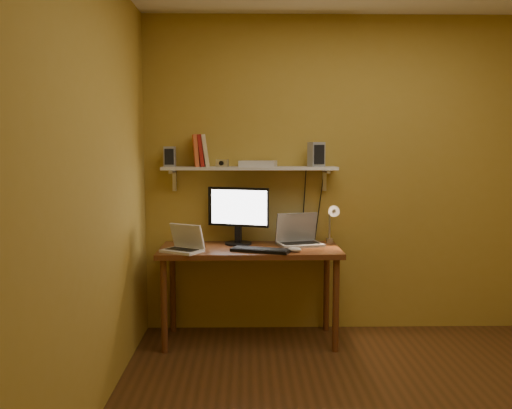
{
  "coord_description": "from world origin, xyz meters",
  "views": [
    {
      "loc": [
        -0.86,
        -2.89,
        1.52
      ],
      "look_at": [
        -0.79,
        1.18,
        1.1
      ],
      "focal_mm": 38.0,
      "sensor_mm": 36.0,
      "label": 1
    }
  ],
  "objects_px": {
    "desk_lamp": "(332,219)",
    "router": "(258,164)",
    "shelf_camera": "(222,163)",
    "wall_shelf": "(250,169)",
    "keyboard": "(261,250)",
    "speaker_left": "(170,157)",
    "monitor": "(238,213)",
    "mouse": "(295,249)",
    "speaker_right": "(316,154)",
    "netbook": "(184,244)",
    "desk": "(250,258)",
    "laptop": "(298,236)"
  },
  "relations": [
    {
      "from": "desk_lamp",
      "to": "router",
      "type": "height_order",
      "value": "router"
    },
    {
      "from": "shelf_camera",
      "to": "wall_shelf",
      "type": "bearing_deg",
      "value": 15.29
    },
    {
      "from": "keyboard",
      "to": "speaker_left",
      "type": "distance_m",
      "value": 1.06
    },
    {
      "from": "monitor",
      "to": "mouse",
      "type": "xyz_separation_m",
      "value": [
        0.43,
        -0.33,
        -0.24
      ]
    },
    {
      "from": "speaker_right",
      "to": "desk_lamp",
      "type": "bearing_deg",
      "value": -40.8
    },
    {
      "from": "mouse",
      "to": "router",
      "type": "relative_size",
      "value": 0.36
    },
    {
      "from": "netbook",
      "to": "shelf_camera",
      "type": "bearing_deg",
      "value": 76.38
    },
    {
      "from": "mouse",
      "to": "wall_shelf",
      "type": "bearing_deg",
      "value": 146.01
    },
    {
      "from": "wall_shelf",
      "to": "desk",
      "type": "bearing_deg",
      "value": -90.0
    },
    {
      "from": "keyboard",
      "to": "laptop",
      "type": "bearing_deg",
      "value": 63.11
    },
    {
      "from": "laptop",
      "to": "speaker_right",
      "type": "distance_m",
      "value": 0.67
    },
    {
      "from": "monitor",
      "to": "laptop",
      "type": "distance_m",
      "value": 0.52
    },
    {
      "from": "wall_shelf",
      "to": "laptop",
      "type": "bearing_deg",
      "value": -10.21
    },
    {
      "from": "wall_shelf",
      "to": "router",
      "type": "relative_size",
      "value": 4.85
    },
    {
      "from": "desk",
      "to": "router",
      "type": "relative_size",
      "value": 4.85
    },
    {
      "from": "keyboard",
      "to": "speaker_left",
      "type": "height_order",
      "value": "speaker_left"
    },
    {
      "from": "wall_shelf",
      "to": "mouse",
      "type": "distance_m",
      "value": 0.78
    },
    {
      "from": "mouse",
      "to": "shelf_camera",
      "type": "bearing_deg",
      "value": 164.66
    },
    {
      "from": "desk",
      "to": "keyboard",
      "type": "xyz_separation_m",
      "value": [
        0.08,
        -0.17,
        0.1
      ]
    },
    {
      "from": "mouse",
      "to": "shelf_camera",
      "type": "relative_size",
      "value": 1.01
    },
    {
      "from": "wall_shelf",
      "to": "speaker_left",
      "type": "distance_m",
      "value": 0.65
    },
    {
      "from": "laptop",
      "to": "desk_lamp",
      "type": "height_order",
      "value": "desk_lamp"
    },
    {
      "from": "shelf_camera",
      "to": "mouse",
      "type": "bearing_deg",
      "value": -30.25
    },
    {
      "from": "laptop",
      "to": "router",
      "type": "distance_m",
      "value": 0.67
    },
    {
      "from": "wall_shelf",
      "to": "monitor",
      "type": "bearing_deg",
      "value": -152.41
    },
    {
      "from": "keyboard",
      "to": "router",
      "type": "distance_m",
      "value": 0.74
    },
    {
      "from": "desk",
      "to": "netbook",
      "type": "relative_size",
      "value": 4.08
    },
    {
      "from": "shelf_camera",
      "to": "speaker_left",
      "type": "bearing_deg",
      "value": 171.89
    },
    {
      "from": "shelf_camera",
      "to": "router",
      "type": "bearing_deg",
      "value": 13.73
    },
    {
      "from": "keyboard",
      "to": "speaker_left",
      "type": "bearing_deg",
      "value": 173.21
    },
    {
      "from": "desk",
      "to": "shelf_camera",
      "type": "relative_size",
      "value": 13.47
    },
    {
      "from": "speaker_left",
      "to": "monitor",
      "type": "bearing_deg",
      "value": -6.27
    },
    {
      "from": "desk",
      "to": "speaker_right",
      "type": "height_order",
      "value": "speaker_right"
    },
    {
      "from": "keyboard",
      "to": "router",
      "type": "height_order",
      "value": "router"
    },
    {
      "from": "netbook",
      "to": "speaker_left",
      "type": "height_order",
      "value": "speaker_left"
    },
    {
      "from": "mouse",
      "to": "desk_lamp",
      "type": "bearing_deg",
      "value": 58.63
    },
    {
      "from": "keyboard",
      "to": "shelf_camera",
      "type": "relative_size",
      "value": 4.25
    },
    {
      "from": "mouse",
      "to": "speaker_left",
      "type": "bearing_deg",
      "value": 173.5
    },
    {
      "from": "keyboard",
      "to": "mouse",
      "type": "relative_size",
      "value": 4.21
    },
    {
      "from": "monitor",
      "to": "speaker_right",
      "type": "height_order",
      "value": "speaker_right"
    },
    {
      "from": "desk",
      "to": "mouse",
      "type": "bearing_deg",
      "value": -29.38
    },
    {
      "from": "shelf_camera",
      "to": "netbook",
      "type": "bearing_deg",
      "value": -134.06
    },
    {
      "from": "desk",
      "to": "speaker_right",
      "type": "distance_m",
      "value": 0.99
    },
    {
      "from": "mouse",
      "to": "desk_lamp",
      "type": "height_order",
      "value": "desk_lamp"
    },
    {
      "from": "shelf_camera",
      "to": "keyboard",
      "type": "bearing_deg",
      "value": -45.37
    },
    {
      "from": "monitor",
      "to": "shelf_camera",
      "type": "xyz_separation_m",
      "value": [
        -0.13,
        -0.01,
        0.4
      ]
    },
    {
      "from": "desk_lamp",
      "to": "keyboard",
      "type": "bearing_deg",
      "value": -153.1
    },
    {
      "from": "wall_shelf",
      "to": "desk_lamp",
      "type": "bearing_deg",
      "value": -5.88
    },
    {
      "from": "netbook",
      "to": "router",
      "type": "xyz_separation_m",
      "value": [
        0.56,
        0.35,
        0.59
      ]
    },
    {
      "from": "monitor",
      "to": "speaker_right",
      "type": "distance_m",
      "value": 0.78
    }
  ]
}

